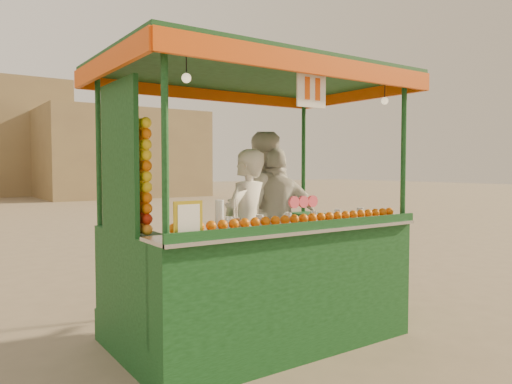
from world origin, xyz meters
TOP-DOWN VIEW (x-y plane):
  - ground at (0.00, 0.00)m, footprint 90.00×90.00m
  - building_right at (7.00, 24.00)m, footprint 9.00×6.00m
  - juice_cart at (-0.07, -0.26)m, footprint 3.01×1.95m
  - vendor_left at (-0.09, -0.13)m, footprint 0.69×0.59m
  - vendor_middle at (0.48, 0.41)m, footprint 0.99×0.83m
  - vendor_right at (0.53, 0.17)m, footprint 1.04×0.78m

SIDE VIEW (x-z plane):
  - ground at x=0.00m, z-range 0.00..0.00m
  - juice_cart at x=-0.07m, z-range -0.49..2.25m
  - vendor_left at x=-0.09m, z-range 0.32..1.93m
  - vendor_right at x=0.53m, z-range 0.32..1.96m
  - vendor_middle at x=0.48m, z-range 0.32..2.15m
  - building_right at x=7.00m, z-range 0.00..5.00m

